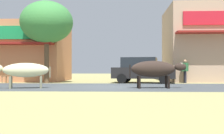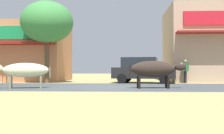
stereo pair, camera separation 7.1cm
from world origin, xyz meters
name	(u,v)px [view 1 (the left image)]	position (x,y,z in m)	size (l,w,h in m)	color
ground	(106,87)	(0.00, 0.00, 0.00)	(80.00, 80.00, 0.00)	#9D975C
asphalt_road	(106,87)	(0.00, 0.00, 0.00)	(72.00, 6.10, 0.00)	#404649
storefront_left_cafe	(17,53)	(-7.28, 6.78, 2.15)	(7.46, 6.16, 4.30)	#CA7E53
storefront_right_club	(209,45)	(7.32, 6.79, 2.72)	(6.28, 6.16, 5.42)	tan
roadside_tree	(47,22)	(-4.05, 3.54, 3.91)	(3.38, 3.38, 5.28)	brown
parked_hatchback_car	(143,70)	(2.15, 3.81, 0.84)	(4.24, 2.52, 1.64)	black
cow_near_brown	(24,70)	(-3.69, -1.38, 0.84)	(2.63, 1.27, 1.18)	beige
cow_far_dark	(154,69)	(2.36, -1.03, 0.90)	(2.68, 0.89, 1.29)	#30241E
pedestrian_by_shop	(185,69)	(4.87, 3.84, 0.87)	(0.47, 0.61, 1.50)	#262633
cafe_chair_by_doorway	(7,75)	(-6.62, 3.46, 0.51)	(0.55, 0.55, 0.92)	brown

